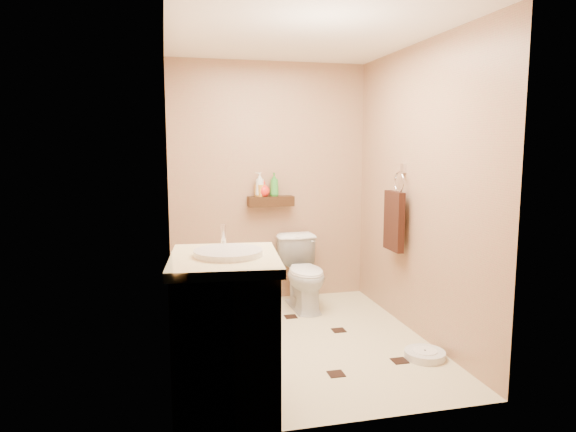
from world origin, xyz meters
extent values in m
plane|color=beige|center=(0.00, 0.00, 0.00)|extent=(2.50, 2.50, 0.00)
cube|color=#A27F5C|center=(0.00, 1.25, 1.20)|extent=(2.00, 0.04, 2.40)
cube|color=#A27F5C|center=(0.00, -1.25, 1.20)|extent=(2.00, 0.04, 2.40)
cube|color=#A27F5C|center=(-1.00, 0.00, 1.20)|extent=(0.04, 2.50, 2.40)
cube|color=#A27F5C|center=(1.00, 0.00, 1.20)|extent=(0.04, 2.50, 2.40)
cube|color=white|center=(0.00, 0.00, 2.40)|extent=(2.00, 2.50, 0.02)
cube|color=#39240F|center=(0.00, 1.17, 1.02)|extent=(0.46, 0.14, 0.10)
cube|color=black|center=(-0.34, -0.20, 0.00)|extent=(0.11, 0.11, 0.01)
cube|color=black|center=(0.38, 0.16, 0.00)|extent=(0.11, 0.11, 0.01)
cube|color=black|center=(0.09, -0.64, 0.00)|extent=(0.11, 0.11, 0.01)
cube|color=black|center=(-0.49, 0.48, 0.00)|extent=(0.11, 0.11, 0.01)
cube|color=black|center=(0.61, -0.54, 0.00)|extent=(0.11, 0.11, 0.01)
cube|color=black|center=(0.07, 0.60, 0.00)|extent=(0.11, 0.11, 0.01)
imported|color=white|center=(0.25, 0.83, 0.35)|extent=(0.42, 0.70, 0.70)
cube|color=brown|center=(-0.70, -0.89, 0.44)|extent=(0.66, 0.78, 0.88)
cube|color=#FCEEB6|center=(-0.70, -0.89, 0.91)|extent=(0.71, 0.83, 0.06)
cylinder|color=silver|center=(-0.68, -0.89, 0.94)|extent=(0.41, 0.41, 0.06)
cylinder|color=silver|center=(-0.68, -0.64, 1.01)|extent=(0.03, 0.03, 0.14)
cylinder|color=silver|center=(0.82, -0.53, 0.03)|extent=(0.38, 0.38, 0.06)
cylinder|color=white|center=(0.82, -0.53, 0.06)|extent=(0.18, 0.18, 0.01)
cylinder|color=#1A6B65|center=(-0.82, 0.84, 0.06)|extent=(0.11, 0.11, 0.12)
cylinder|color=silver|center=(-0.82, 0.84, 0.28)|extent=(0.02, 0.02, 0.34)
sphere|color=silver|center=(-0.82, 0.84, 0.45)|extent=(0.08, 0.08, 0.08)
cube|color=silver|center=(0.98, 0.25, 1.38)|extent=(0.03, 0.06, 0.08)
torus|color=silver|center=(0.95, 0.25, 1.26)|extent=(0.02, 0.19, 0.19)
cube|color=#34150F|center=(0.91, 0.25, 0.92)|extent=(0.06, 0.30, 0.52)
cylinder|color=silver|center=(-0.94, 0.65, 0.60)|extent=(0.11, 0.11, 0.11)
cylinder|color=silver|center=(-0.98, 0.65, 0.66)|extent=(0.04, 0.02, 0.02)
imported|color=silver|center=(-0.11, 1.17, 1.19)|extent=(0.11, 0.11, 0.24)
imported|color=gold|center=(-0.11, 1.17, 1.16)|extent=(0.11, 0.11, 0.18)
imported|color=red|center=(-0.07, 1.17, 1.15)|extent=(0.13, 0.13, 0.16)
imported|color=green|center=(0.04, 1.17, 1.19)|extent=(0.10, 0.10, 0.24)
camera|label=1|loc=(-1.02, -3.84, 1.58)|focal=32.00mm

